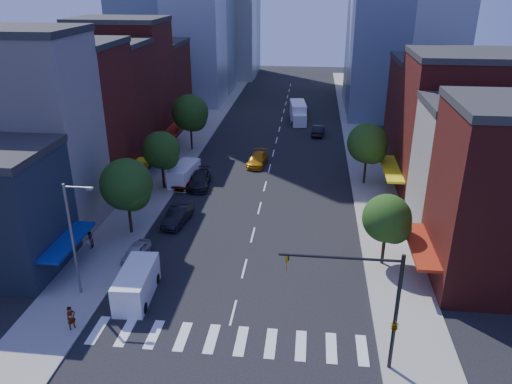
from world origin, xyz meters
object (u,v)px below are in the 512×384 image
Objects in this scene: parked_car_rear at (200,180)px; box_truck at (298,113)px; cargo_van_near at (136,285)px; traffic_car_oncoming at (318,130)px; parked_car_second at (178,216)px; parked_car_front at (136,252)px; parked_car_third at (186,179)px; taxi at (257,159)px; pedestrian_far at (90,240)px; pedestrian_near at (71,318)px; cargo_van_far at (184,175)px; traffic_car_far at (303,110)px.

parked_car_rear is 0.68× the size of box_truck.
traffic_car_oncoming is (13.69, 44.46, -0.40)m from cargo_van_near.
box_truck is (10.45, 39.15, 0.70)m from parked_car_second.
parked_car_third reaches higher than parked_car_front.
taxi is 3.31× the size of pedestrian_far.
box_truck reaches higher than pedestrian_near.
parked_car_front is at bearing -83.33° from cargo_van_far.
parked_car_front is at bearing 26.17° from pedestrian_near.
parked_car_third is 31.70m from box_truck.
box_truck is at bearing 74.40° from parked_car_third.
box_truck is 5.11× the size of pedestrian_far.
pedestrian_near is (-1.20, -9.80, 0.38)m from parked_car_front.
parked_car_third is at bearing 91.18° from cargo_van_near.
traffic_car_oncoming is 42.83m from pedestrian_far.
cargo_van_near reaches higher than parked_car_rear.
traffic_car_oncoming is 8.10m from box_truck.
parked_car_rear is at bearing -7.74° from cargo_van_far.
pedestrian_far is at bearing -99.41° from cargo_van_far.
pedestrian_near is (-16.87, -48.59, 0.24)m from traffic_car_oncoming.
pedestrian_near is at bearing 3.67° from pedestrian_far.
traffic_car_far is 53.11m from pedestrian_far.
traffic_car_oncoming is at bearing 61.71° from parked_car_third.
parked_car_front is 0.66× the size of cargo_van_near.
pedestrian_far is at bearing 67.90° from traffic_car_oncoming.
pedestrian_far is (-4.58, -15.96, -0.21)m from cargo_van_far.
parked_car_third is at bearing 105.93° from parked_car_second.
parked_car_third is at bearing 69.85° from traffic_car_far.
traffic_car_far is (10.95, 56.86, -0.39)m from cargo_van_near.
traffic_car_far is (5.10, 26.72, 0.03)m from taxi.
cargo_van_far reaches higher than parked_car_rear.
traffic_car_far is at bearing 67.33° from parked_car_rear.
traffic_car_oncoming is (15.34, 22.01, 0.03)m from parked_car_third.
parked_car_rear is 26.50m from pedestrian_near.
pedestrian_near reaches higher than traffic_car_oncoming.
traffic_car_far is at bearing 147.01° from pedestrian_far.
cargo_van_far is (-0.34, 0.24, 0.41)m from parked_car_third.
traffic_car_oncoming reaches higher than parked_car_third.
cargo_van_far is 1.23× the size of traffic_car_far.
pedestrian_far is at bearing 50.55° from pedestrian_near.
pedestrian_far is (-6.58, 6.73, -0.24)m from cargo_van_near.
traffic_car_oncoming is at bearing 73.67° from parked_car_second.
pedestrian_far reaches higher than parked_car_rear.
parked_car_third is 0.95× the size of cargo_van_far.
pedestrian_far is at bearing -100.82° from parked_car_third.
traffic_car_oncoming reaches higher than parked_car_front.
pedestrian_near reaches higher than traffic_car_far.
pedestrian_far is (-17.53, -50.13, 0.16)m from traffic_car_far.
parked_car_third is 1.69m from parked_car_rear.
box_truck reaches higher than traffic_car_far.
traffic_car_oncoming is (7.84, 14.32, 0.02)m from taxi.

